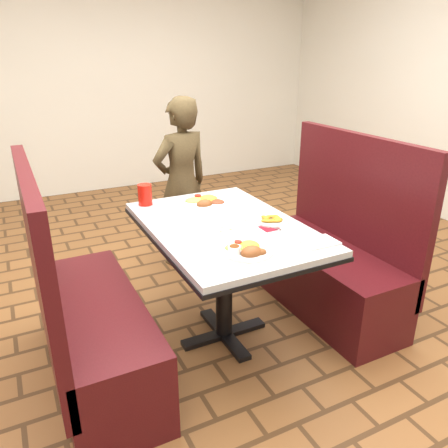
# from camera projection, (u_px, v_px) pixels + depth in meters

# --- Properties ---
(dining_table) EXTENTS (0.81, 1.21, 0.75)m
(dining_table) POSITION_uv_depth(u_px,v_px,m) (224.00, 240.00, 2.48)
(dining_table) COLOR silver
(dining_table) RESTS_ON ground
(booth_bench_left) EXTENTS (0.47, 1.20, 1.17)m
(booth_bench_left) POSITION_uv_depth(u_px,v_px,m) (87.00, 325.00, 2.27)
(booth_bench_left) COLOR #4B1115
(booth_bench_left) RESTS_ON ground
(booth_bench_right) EXTENTS (0.47, 1.20, 1.17)m
(booth_bench_right) POSITION_uv_depth(u_px,v_px,m) (330.00, 262.00, 2.94)
(booth_bench_right) COLOR #4B1115
(booth_bench_right) RESTS_ON ground
(diner_person) EXTENTS (0.55, 0.42, 1.35)m
(diner_person) POSITION_uv_depth(u_px,v_px,m) (182.00, 184.00, 3.46)
(diner_person) COLOR brown
(diner_person) RESTS_ON ground
(near_dinner_plate) EXTENTS (0.25, 0.25, 0.08)m
(near_dinner_plate) POSITION_uv_depth(u_px,v_px,m) (247.00, 247.00, 2.09)
(near_dinner_plate) COLOR white
(near_dinner_plate) RESTS_ON dining_table
(far_dinner_plate) EXTENTS (0.30, 0.30, 0.08)m
(far_dinner_plate) POSITION_uv_depth(u_px,v_px,m) (206.00, 200.00, 2.76)
(far_dinner_plate) COLOR white
(far_dinner_plate) RESTS_ON dining_table
(plantain_plate) EXTENTS (0.19, 0.19, 0.03)m
(plantain_plate) POSITION_uv_depth(u_px,v_px,m) (272.00, 220.00, 2.47)
(plantain_plate) COLOR white
(plantain_plate) RESTS_ON dining_table
(maroon_napkin) EXTENTS (0.09, 0.09, 0.00)m
(maroon_napkin) POSITION_uv_depth(u_px,v_px,m) (269.00, 228.00, 2.39)
(maroon_napkin) COLOR maroon
(maroon_napkin) RESTS_ON dining_table
(spoon_utensil) EXTENTS (0.06, 0.11, 0.00)m
(spoon_utensil) POSITION_uv_depth(u_px,v_px,m) (272.00, 228.00, 2.38)
(spoon_utensil) COLOR silver
(spoon_utensil) RESTS_ON dining_table
(red_tumbler) EXTENTS (0.09, 0.09, 0.13)m
(red_tumbler) POSITION_uv_depth(u_px,v_px,m) (145.00, 195.00, 2.73)
(red_tumbler) COLOR red
(red_tumbler) RESTS_ON dining_table
(paper_napkin) EXTENTS (0.18, 0.14, 0.01)m
(paper_napkin) POSITION_uv_depth(u_px,v_px,m) (320.00, 242.00, 2.20)
(paper_napkin) COLOR silver
(paper_napkin) RESTS_ON dining_table
(knife_utensil) EXTENTS (0.07, 0.17, 0.00)m
(knife_utensil) POSITION_uv_depth(u_px,v_px,m) (253.00, 251.00, 2.09)
(knife_utensil) COLOR #BABBBF
(knife_utensil) RESTS_ON dining_table
(fork_utensil) EXTENTS (0.05, 0.16, 0.00)m
(fork_utensil) POSITION_uv_depth(u_px,v_px,m) (238.00, 248.00, 2.13)
(fork_utensil) COLOR silver
(fork_utensil) RESTS_ON dining_table
(lettuce_shreds) EXTENTS (0.28, 0.32, 0.00)m
(lettuce_shreds) POSITION_uv_depth(u_px,v_px,m) (226.00, 219.00, 2.51)
(lettuce_shreds) COLOR #8DC74F
(lettuce_shreds) RESTS_ON dining_table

